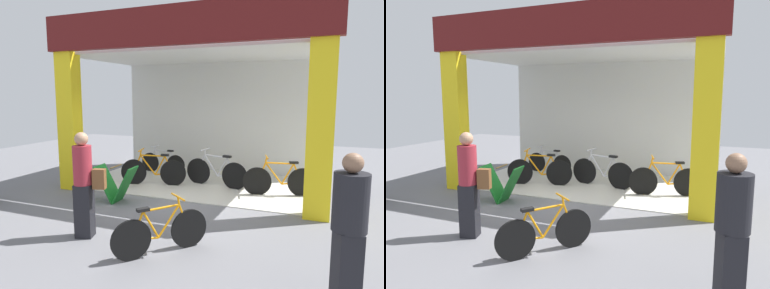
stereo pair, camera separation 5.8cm
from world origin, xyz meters
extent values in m
plane|color=slate|center=(0.00, 0.00, 0.00)|extent=(20.50, 20.50, 0.00)
cube|color=beige|center=(0.00, 1.67, 0.01)|extent=(6.25, 3.34, 0.02)
cube|color=silver|center=(0.00, 3.34, 1.66)|extent=(6.25, 0.12, 3.33)
cube|color=yellow|center=(-2.89, 0.00, 1.66)|extent=(0.48, 0.36, 3.33)
cube|color=yellow|center=(2.89, 0.00, 1.66)|extent=(0.48, 0.36, 3.33)
cube|color=#591414|center=(0.00, -0.15, 3.72)|extent=(6.45, 0.20, 0.79)
cube|color=silver|center=(0.00, 1.67, 3.30)|extent=(6.25, 3.34, 0.06)
cylinder|color=black|center=(-0.65, 1.13, 0.33)|extent=(0.66, 0.21, 0.67)
cylinder|color=black|center=(-1.65, 0.87, 0.33)|extent=(0.66, 0.21, 0.67)
cylinder|color=orange|center=(-0.88, 1.07, 0.31)|extent=(0.45, 0.15, 0.09)
cylinder|color=orange|center=(-0.97, 1.05, 0.53)|extent=(0.29, 0.11, 0.50)
cylinder|color=orange|center=(-1.28, 0.97, 0.54)|extent=(0.41, 0.14, 0.52)
cylinder|color=orange|center=(-1.16, 1.00, 0.78)|extent=(0.63, 0.20, 0.05)
cylinder|color=orange|center=(-0.75, 1.11, 0.55)|extent=(0.22, 0.09, 0.45)
cylinder|color=orange|center=(-1.55, 0.90, 0.56)|extent=(0.20, 0.09, 0.46)
cylinder|color=orange|center=(-1.46, 0.92, 0.85)|extent=(0.06, 0.05, 0.14)
cylinder|color=orange|center=(-1.45, 0.92, 0.92)|extent=(0.15, 0.46, 0.03)
cube|color=black|center=(-0.85, 1.08, 0.80)|extent=(0.22, 0.15, 0.05)
cylinder|color=black|center=(2.50, 1.39, 0.33)|extent=(0.65, 0.23, 0.66)
cylinder|color=black|center=(1.52, 1.10, 0.33)|extent=(0.65, 0.23, 0.66)
cylinder|color=orange|center=(2.27, 1.32, 0.31)|extent=(0.44, 0.16, 0.09)
cylinder|color=orange|center=(2.18, 1.30, 0.52)|extent=(0.29, 0.12, 0.50)
cylinder|color=orange|center=(1.88, 1.21, 0.53)|extent=(0.40, 0.15, 0.52)
cylinder|color=orange|center=(2.00, 1.25, 0.77)|extent=(0.62, 0.21, 0.05)
cylinder|color=orange|center=(2.40, 1.36, 0.55)|extent=(0.22, 0.10, 0.44)
cylinder|color=orange|center=(1.62, 1.13, 0.55)|extent=(0.20, 0.09, 0.46)
cylinder|color=orange|center=(1.71, 1.16, 0.84)|extent=(0.06, 0.05, 0.14)
cylinder|color=orange|center=(1.72, 1.16, 0.91)|extent=(0.16, 0.45, 0.03)
cube|color=black|center=(2.31, 1.33, 0.79)|extent=(0.22, 0.15, 0.05)
cylinder|color=black|center=(0.91, 1.38, 0.34)|extent=(0.67, 0.17, 0.68)
cylinder|color=black|center=(-0.12, 1.58, 0.34)|extent=(0.67, 0.17, 0.68)
cylinder|color=silver|center=(0.66, 1.43, 0.31)|extent=(0.45, 0.12, 0.09)
cylinder|color=silver|center=(0.57, 1.45, 0.53)|extent=(0.30, 0.09, 0.51)
cylinder|color=silver|center=(0.25, 1.51, 0.54)|extent=(0.42, 0.11, 0.53)
cylinder|color=silver|center=(0.38, 1.48, 0.79)|extent=(0.65, 0.16, 0.05)
cylinder|color=silver|center=(0.79, 1.41, 0.56)|extent=(0.23, 0.08, 0.45)
cylinder|color=silver|center=(-0.02, 1.56, 0.57)|extent=(0.21, 0.07, 0.47)
cylinder|color=silver|center=(0.07, 1.54, 0.86)|extent=(0.06, 0.05, 0.14)
cylinder|color=silver|center=(0.08, 1.54, 0.93)|extent=(0.12, 0.47, 0.03)
cube|color=black|center=(0.70, 1.42, 0.81)|extent=(0.22, 0.14, 0.05)
cylinder|color=black|center=(-1.11, 2.31, 0.29)|extent=(0.58, 0.10, 0.58)
cylinder|color=black|center=(-2.00, 2.41, 0.29)|extent=(0.58, 0.10, 0.58)
cylinder|color=silver|center=(-1.32, 2.34, 0.27)|extent=(0.39, 0.07, 0.08)
cylinder|color=silver|center=(-1.40, 2.34, 0.46)|extent=(0.26, 0.06, 0.44)
cylinder|color=silver|center=(-1.68, 2.38, 0.47)|extent=(0.36, 0.07, 0.46)
cylinder|color=silver|center=(-1.57, 2.36, 0.68)|extent=(0.56, 0.09, 0.05)
cylinder|color=silver|center=(-1.21, 2.32, 0.48)|extent=(0.19, 0.05, 0.39)
cylinder|color=silver|center=(-1.92, 2.40, 0.49)|extent=(0.18, 0.05, 0.40)
cylinder|color=silver|center=(-1.83, 2.39, 0.74)|extent=(0.05, 0.04, 0.12)
cylinder|color=silver|center=(-1.83, 2.39, 0.80)|extent=(0.07, 0.41, 0.03)
cube|color=black|center=(-1.29, 2.33, 0.70)|extent=(0.19, 0.11, 0.04)
cylinder|color=black|center=(0.55, -2.81, 0.30)|extent=(0.41, 0.49, 0.60)
cylinder|color=black|center=(1.13, -2.09, 0.30)|extent=(0.41, 0.49, 0.60)
cylinder|color=orange|center=(0.69, -2.64, 0.28)|extent=(0.28, 0.33, 0.08)
cylinder|color=orange|center=(0.74, -2.57, 0.47)|extent=(0.19, 0.22, 0.45)
cylinder|color=orange|center=(0.92, -2.35, 0.48)|extent=(0.26, 0.31, 0.47)
cylinder|color=orange|center=(0.85, -2.44, 0.69)|extent=(0.39, 0.47, 0.05)
cylinder|color=orange|center=(0.62, -2.73, 0.49)|extent=(0.15, 0.17, 0.40)
cylinder|color=orange|center=(1.08, -2.16, 0.50)|extent=(0.14, 0.16, 0.41)
cylinder|color=orange|center=(1.02, -2.23, 0.76)|extent=(0.06, 0.06, 0.12)
cylinder|color=orange|center=(1.02, -2.23, 0.82)|extent=(0.34, 0.29, 0.03)
cube|color=black|center=(0.67, -2.66, 0.71)|extent=(0.18, 0.20, 0.05)
cube|color=#197226|center=(-1.43, -0.56, 0.39)|extent=(0.48, 0.48, 0.80)
cube|color=#197226|center=(-1.01, -0.54, 0.39)|extent=(0.48, 0.48, 0.80)
cylinder|color=olive|center=(-1.22, -0.55, 0.79)|extent=(0.06, 0.45, 0.03)
cube|color=black|center=(3.31, -2.94, 0.45)|extent=(0.32, 0.38, 0.91)
cylinder|color=black|center=(3.31, -2.94, 1.22)|extent=(0.45, 0.45, 0.62)
sphere|color=#8C664C|center=(3.31, -2.94, 1.63)|extent=(0.21, 0.21, 0.21)
cube|color=black|center=(-0.61, -2.36, 0.44)|extent=(0.33, 0.31, 0.88)
cylinder|color=maroon|center=(-0.61, -2.36, 1.20)|extent=(0.37, 0.37, 0.64)
sphere|color=tan|center=(-0.61, -2.36, 1.63)|extent=(0.22, 0.22, 0.22)
cube|color=brown|center=(-0.35, -2.28, 0.98)|extent=(0.23, 0.17, 0.33)
camera|label=1|loc=(3.10, -6.84, 2.32)|focal=32.88mm
camera|label=2|loc=(3.16, -6.81, 2.32)|focal=32.88mm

